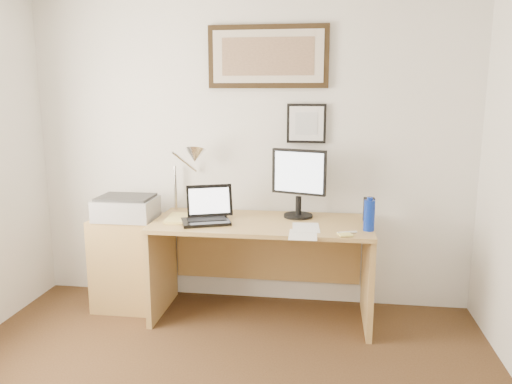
% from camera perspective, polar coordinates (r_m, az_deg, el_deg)
% --- Properties ---
extents(wall_back, '(3.50, 0.02, 2.50)m').
position_cam_1_polar(wall_back, '(3.97, -0.79, 5.03)').
color(wall_back, white).
rests_on(wall_back, ground).
extents(side_cabinet, '(0.50, 0.40, 0.73)m').
position_cam_1_polar(side_cabinet, '(4.11, -14.37, -7.79)').
color(side_cabinet, '#A67F45').
rests_on(side_cabinet, floor).
extents(water_bottle, '(0.08, 0.08, 0.22)m').
position_cam_1_polar(water_bottle, '(3.50, 12.81, -2.62)').
color(water_bottle, '#0B2796').
rests_on(water_bottle, desk).
extents(bottle_cap, '(0.04, 0.04, 0.02)m').
position_cam_1_polar(bottle_cap, '(3.48, 12.90, -0.74)').
color(bottle_cap, '#0B2796').
rests_on(bottle_cap, water_bottle).
extents(speaker, '(0.08, 0.07, 0.17)m').
position_cam_1_polar(speaker, '(3.77, 12.77, -1.95)').
color(speaker, black).
rests_on(speaker, desk).
extents(paper_sheet_a, '(0.19, 0.27, 0.00)m').
position_cam_1_polar(paper_sheet_a, '(3.36, 5.39, -4.88)').
color(paper_sheet_a, white).
rests_on(paper_sheet_a, desk).
extents(paper_sheet_b, '(0.21, 0.28, 0.00)m').
position_cam_1_polar(paper_sheet_b, '(3.52, 5.73, -4.07)').
color(paper_sheet_b, white).
rests_on(paper_sheet_b, desk).
extents(sticky_pad, '(0.11, 0.11, 0.01)m').
position_cam_1_polar(sticky_pad, '(3.38, 10.13, -4.79)').
color(sticky_pad, '#F2E672').
rests_on(sticky_pad, desk).
extents(marker_pen, '(0.14, 0.06, 0.02)m').
position_cam_1_polar(marker_pen, '(3.42, 10.35, -4.58)').
color(marker_pen, white).
rests_on(marker_pen, desk).
extents(book, '(0.23, 0.30, 0.02)m').
position_cam_1_polar(book, '(3.79, -10.11, -2.96)').
color(book, '#E6CF6C').
rests_on(book, desk).
extents(desk, '(1.60, 0.70, 0.75)m').
position_cam_1_polar(desk, '(3.82, 0.83, -6.49)').
color(desk, '#A67F45').
rests_on(desk, floor).
extents(laptop, '(0.40, 0.41, 0.26)m').
position_cam_1_polar(laptop, '(3.68, -5.60, -2.52)').
color(laptop, black).
rests_on(laptop, desk).
extents(lcd_monitor, '(0.41, 0.22, 0.52)m').
position_cam_1_polar(lcd_monitor, '(3.76, 4.91, 1.40)').
color(lcd_monitor, black).
rests_on(lcd_monitor, desk).
extents(printer, '(0.44, 0.34, 0.18)m').
position_cam_1_polar(printer, '(3.94, -14.60, -1.75)').
color(printer, '#A2A2A5').
rests_on(printer, side_cabinet).
extents(desk_lamp, '(0.29, 0.27, 0.53)m').
position_cam_1_polar(desk_lamp, '(3.88, -7.21, 3.86)').
color(desk_lamp, silver).
rests_on(desk_lamp, desk).
extents(picture_large, '(0.92, 0.04, 0.47)m').
position_cam_1_polar(picture_large, '(3.91, 1.37, 15.22)').
color(picture_large, black).
rests_on(picture_large, wall_back).
extents(picture_small, '(0.30, 0.03, 0.30)m').
position_cam_1_polar(picture_small, '(3.88, 5.79, 7.80)').
color(picture_small, black).
rests_on(picture_small, wall_back).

